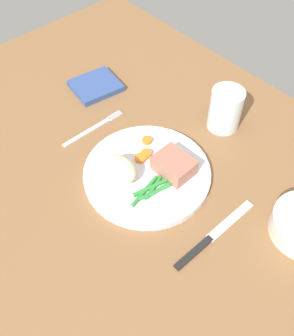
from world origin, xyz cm
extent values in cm
cube|color=brown|center=(0.00, 0.00, 1.00)|extent=(120.00, 90.00, 2.00)
cylinder|color=white|center=(3.25, 1.88, 2.80)|extent=(26.28, 26.28, 1.60)
cube|color=#A86B56|center=(6.80, 6.02, 5.37)|extent=(8.01, 6.44, 3.54)
ellipsoid|color=beige|center=(0.88, -2.85, 6.01)|extent=(7.37, 5.38, 4.82)
cylinder|color=orange|center=(-2.82, 7.32, 4.04)|extent=(2.13, 2.13, 0.89)
cylinder|color=orange|center=(0.02, 4.53, 4.17)|extent=(2.14, 2.14, 1.13)
cylinder|color=orange|center=(-0.27, 2.59, 4.01)|extent=(1.82, 1.82, 0.82)
cylinder|color=orange|center=(0.26, 3.05, 4.00)|extent=(2.44, 2.44, 0.81)
cylinder|color=#2D8C38|center=(7.03, -0.66, 4.04)|extent=(2.46, 7.47, 0.87)
cylinder|color=#2D8C38|center=(6.86, -1.97, 3.98)|extent=(2.81, 8.34, 0.76)
cylinder|color=#2D8C38|center=(7.43, -0.11, 4.00)|extent=(2.67, 5.67, 0.80)
cylinder|color=#2D8C38|center=(8.35, -0.69, 3.95)|extent=(2.27, 7.19, 0.70)
cylinder|color=#2D8C38|center=(8.51, 0.31, 3.97)|extent=(1.44, 6.44, 0.75)
cube|color=silver|center=(-15.16, -0.12, 2.20)|extent=(1.00, 13.00, 0.40)
cube|color=silver|center=(-15.76, 8.18, 2.20)|extent=(0.24, 3.60, 0.40)
cube|color=silver|center=(-15.36, 8.18, 2.20)|extent=(0.24, 3.60, 0.40)
cube|color=silver|center=(-14.96, 8.18, 2.20)|extent=(0.24, 3.60, 0.40)
cube|color=silver|center=(-14.56, 8.18, 2.20)|extent=(0.24, 3.60, 0.40)
cube|color=black|center=(21.98, -3.62, 2.20)|extent=(1.30, 9.00, 0.64)
cube|color=silver|center=(21.98, 6.38, 2.20)|extent=(1.70, 12.00, 0.40)
cylinder|color=silver|center=(3.74, 24.88, 6.91)|extent=(7.32, 7.32, 9.81)
cylinder|color=silver|center=(3.74, 24.88, 4.52)|extent=(6.73, 6.73, 5.04)
cube|color=#334C8C|center=(-26.46, 11.09, 2.71)|extent=(11.66, 12.62, 1.42)
camera|label=1|loc=(40.26, -31.27, 66.11)|focal=41.68mm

